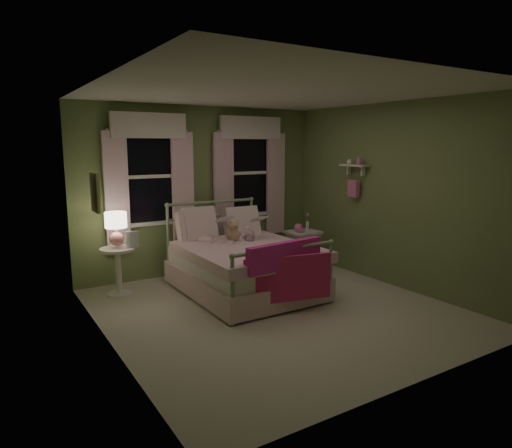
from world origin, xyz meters
TOP-DOWN VIEW (x-y plane):
  - room_shell at (0.00, 0.00)m, footprint 4.20×4.20m
  - bed at (-0.00, 0.82)m, footprint 1.58×2.04m
  - pink_throw at (0.00, -0.20)m, footprint 1.10×0.33m
  - child_left at (-0.28, 1.25)m, footprint 0.35×0.30m
  - child_right at (0.28, 1.25)m, footprint 0.40×0.36m
  - book_left at (-0.28, 1.00)m, footprint 0.21×0.13m
  - book_right at (0.28, 1.00)m, footprint 0.21×0.13m
  - teddy_bear at (0.00, 1.09)m, footprint 0.24×0.20m
  - nightstand_left at (-1.49, 1.58)m, footprint 0.46×0.46m
  - table_lamp at (-1.49, 1.58)m, footprint 0.28×0.28m
  - book_nightstand at (-1.39, 1.50)m, footprint 0.22×0.26m
  - nightstand_right at (1.36, 1.24)m, footprint 0.50×0.40m
  - pink_toy at (1.26, 1.24)m, footprint 0.14×0.19m
  - bud_vase at (1.48, 1.29)m, footprint 0.06×0.06m
  - window_left at (-0.85, 2.03)m, footprint 1.34×0.13m
  - window_right at (0.85, 2.03)m, footprint 1.34×0.13m
  - wall_shelf at (1.90, 0.70)m, footprint 0.15×0.50m
  - framed_picture at (-1.95, 0.60)m, footprint 0.03×0.32m

SIDE VIEW (x-z plane):
  - bed at x=0.00m, z-range -0.22..0.97m
  - nightstand_left at x=-1.49m, z-range 0.09..0.74m
  - nightstand_right at x=1.36m, z-range 0.23..0.87m
  - pink_throw at x=0.00m, z-range 0.26..0.96m
  - book_nightstand at x=-1.39m, z-range 0.65..0.67m
  - pink_toy at x=1.26m, z-range 0.64..0.78m
  - bud_vase at x=1.48m, z-range 0.65..0.93m
  - teddy_bear at x=0.00m, z-range 0.63..0.95m
  - child_right at x=0.28m, z-range 0.57..1.27m
  - book_right at x=0.28m, z-range 0.79..1.05m
  - table_lamp at x=-1.49m, z-range 0.73..1.18m
  - book_left at x=-0.28m, z-range 0.83..1.09m
  - child_left at x=-0.28m, z-range 0.57..1.37m
  - room_shell at x=0.00m, z-range -0.80..3.40m
  - framed_picture at x=-1.95m, z-range 1.29..1.71m
  - wall_shelf at x=1.90m, z-range 1.22..1.82m
  - window_left at x=-0.85m, z-range 0.64..2.60m
  - window_right at x=0.85m, z-range 0.64..2.60m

